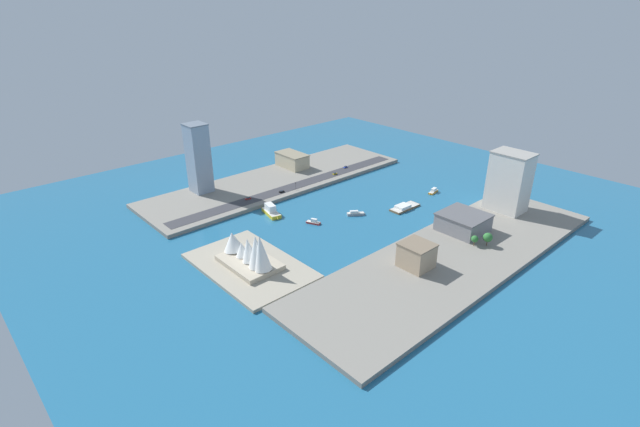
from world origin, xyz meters
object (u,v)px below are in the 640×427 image
tugboat_red (313,222)px  water_taxi_orange (433,191)px  traffic_light_waterfront (296,185)px  opera_landmark (250,252)px  warehouse_low_gray (463,222)px  yacht_sleek_gray (356,213)px  ferry_yellow_fast (271,211)px  pickup_red (248,198)px  hotel_broad_white (509,182)px  barge_flat_brown (404,207)px  taxi_yellow_cab (335,174)px  suv_black (282,191)px  hatchback_blue (345,167)px  tower_tall_glass (198,158)px  apartment_midrise_tan (416,255)px  office_block_beige (292,160)px

tugboat_red → water_taxi_orange: bearing=-101.5°
traffic_light_waterfront → opera_landmark: bearing=127.7°
warehouse_low_gray → water_taxi_orange: bearing=-39.8°
yacht_sleek_gray → ferry_yellow_fast: size_ratio=0.58×
yacht_sleek_gray → pickup_red: bearing=32.5°
water_taxi_orange → pickup_red: size_ratio=2.61×
yacht_sleek_gray → hotel_broad_white: size_ratio=0.29×
water_taxi_orange → barge_flat_brown: size_ratio=0.47×
taxi_yellow_cab → warehouse_low_gray: bearing=175.1°
suv_black → taxi_yellow_cab: (1.56, -61.43, -0.00)m
hatchback_blue → warehouse_low_gray: bearing=167.7°
tower_tall_glass → opera_landmark: 130.31m
suv_black → opera_landmark: bearing=132.8°
apartment_midrise_tan → hotel_broad_white: bearing=-87.0°
barge_flat_brown → office_block_beige: bearing=3.2°
warehouse_low_gray → hatchback_blue: (144.20, -31.54, -5.20)m
ferry_yellow_fast → warehouse_low_gray: (-112.92, -77.76, 6.09)m
opera_landmark → warehouse_low_gray: bearing=-114.2°
ferry_yellow_fast → tower_tall_glass: bearing=14.5°
barge_flat_brown → tower_tall_glass: 166.61m
barge_flat_brown → taxi_yellow_cab: taxi_yellow_cab is taller
hatchback_blue → office_block_beige: bearing=44.0°
warehouse_low_gray → suv_black: size_ratio=6.46×
hotel_broad_white → hatchback_blue: (146.08, 22.10, -21.27)m
water_taxi_orange → barge_flat_brown: 43.84m
taxi_yellow_cab → traffic_light_waterfront: traffic_light_waterfront is taller
hotel_broad_white → barge_flat_brown: bearing=42.2°
tugboat_red → taxi_yellow_cab: (57.66, -76.35, 2.50)m
water_taxi_orange → opera_landmark: size_ratio=0.29×
tugboat_red → opera_landmark: bearing=106.9°
hatchback_blue → traffic_light_waterfront: 70.05m
taxi_yellow_cab → traffic_light_waterfront: (-4.91, 49.25, 3.41)m
yacht_sleek_gray → opera_landmark: bearing=95.8°
yacht_sleek_gray → warehouse_low_gray: 77.10m
barge_flat_brown → pickup_red: size_ratio=5.56×
suv_black → traffic_light_waterfront: bearing=-105.4°
tugboat_red → hotel_broad_white: bearing=-124.7°
hotel_broad_white → pickup_red: (144.26, 131.76, -21.26)m
apartment_midrise_tan → water_taxi_orange: bearing=-59.2°
warehouse_low_gray → hatchback_blue: warehouse_low_gray is taller
traffic_light_waterfront → opera_landmark: 120.06m
water_taxi_orange → apartment_midrise_tan: apartment_midrise_tan is taller
tugboat_red → pickup_red: pickup_red is taller
apartment_midrise_tan → pickup_red: 151.31m
pickup_red → opera_landmark: bearing=146.7°
tower_tall_glass → ferry_yellow_fast: bearing=-165.5°
suv_black → opera_landmark: 113.08m
hatchback_blue → pickup_red: bearing=90.9°
water_taxi_orange → taxi_yellow_cab: taxi_yellow_cab is taller
water_taxi_orange → apartment_midrise_tan: 127.71m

